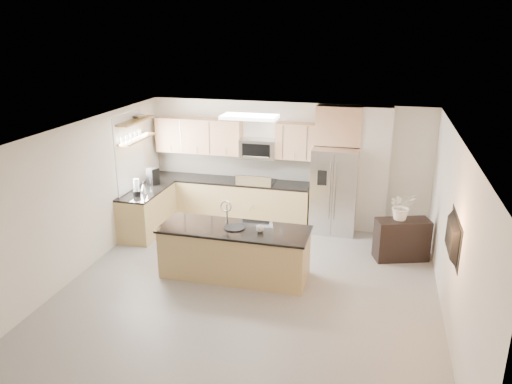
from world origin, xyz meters
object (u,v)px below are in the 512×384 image
(credenza, at_px, (402,239))
(cup, at_px, (260,229))
(refrigerator, at_px, (334,190))
(island, at_px, (235,252))
(microwave, at_px, (258,148))
(platter, at_px, (234,228))
(television, at_px, (449,237))
(blender, at_px, (137,188))
(bowl, at_px, (139,116))
(kettle, at_px, (143,188))
(range, at_px, (257,202))
(coffee_maker, at_px, (153,177))
(flower_vase, at_px, (402,199))

(credenza, xyz_separation_m, cup, (-2.34, -1.40, 0.54))
(refrigerator, relative_size, island, 0.70)
(cup, bearing_deg, microwave, 104.59)
(platter, xyz_separation_m, television, (3.28, -0.66, 0.46))
(platter, bearing_deg, microwave, 95.10)
(platter, height_order, blender, blender)
(refrigerator, distance_m, bowl, 4.25)
(island, relative_size, blender, 7.35)
(refrigerator, height_order, cup, refrigerator)
(cup, bearing_deg, platter, 175.28)
(refrigerator, height_order, kettle, refrigerator)
(television, bearing_deg, credenza, 13.61)
(kettle, bearing_deg, platter, -28.28)
(platter, distance_m, blender, 2.53)
(microwave, height_order, kettle, microwave)
(blender, bearing_deg, range, 34.82)
(island, relative_size, coffee_maker, 7.46)
(refrigerator, bearing_deg, coffee_maker, -170.70)
(microwave, bearing_deg, bowl, -157.73)
(credenza, bearing_deg, bowl, 157.86)
(platter, relative_size, bowl, 1.06)
(platter, bearing_deg, cup, -4.72)
(island, height_order, credenza, island)
(kettle, relative_size, coffee_maker, 0.65)
(platter, bearing_deg, flower_vase, 26.93)
(range, bearing_deg, credenza, -20.06)
(television, bearing_deg, kettle, 71.34)
(blender, xyz_separation_m, kettle, (0.05, 0.19, -0.05))
(microwave, height_order, bowl, bowl)
(kettle, bearing_deg, blender, -104.59)
(kettle, distance_m, television, 5.85)
(microwave, bearing_deg, cup, -75.41)
(refrigerator, height_order, flower_vase, refrigerator)
(microwave, xyz_separation_m, kettle, (-2.02, -1.38, -0.61))
(refrigerator, xyz_separation_m, bowl, (-3.91, -0.75, 1.49))
(blender, distance_m, coffee_maker, 0.78)
(flower_vase, bearing_deg, refrigerator, 141.71)
(kettle, xyz_separation_m, coffee_maker, (-0.07, 0.59, 0.06))
(range, distance_m, credenza, 3.22)
(platter, relative_size, coffee_maker, 1.05)
(coffee_maker, height_order, bowl, bowl)
(range, distance_m, island, 2.48)
(bowl, bearing_deg, island, -34.01)
(coffee_maker, xyz_separation_m, flower_vase, (5.06, -0.41, 0.07))
(bowl, height_order, television, bowl)
(microwave, distance_m, bowl, 2.54)
(range, xyz_separation_m, television, (3.51, -3.12, 0.88))
(range, relative_size, flower_vase, 1.49)
(island, xyz_separation_m, flower_vase, (2.73, 1.40, 0.71))
(platter, height_order, coffee_maker, coffee_maker)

